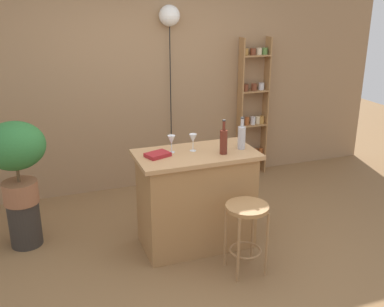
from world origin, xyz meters
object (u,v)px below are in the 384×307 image
Objects in this scene: spice_shelf at (253,107)px; wine_glass_left at (193,139)px; bar_stool at (247,222)px; plant_stool at (25,223)px; bottle_olive_oil at (224,141)px; bottle_wine_red at (242,137)px; wine_glass_center at (171,140)px; pendant_globe_light at (169,17)px; cookbook at (158,155)px; potted_plant at (15,153)px.

spice_shelf reaches higher than wine_glass_left.
plant_stool is (-1.82, 1.15, -0.26)m from bar_stool.
bottle_olive_oil is at bearing 92.48° from bar_stool.
bottle_olive_oil is 1.04× the size of bottle_wine_red.
wine_glass_center is (-0.65, 0.13, 0.00)m from bottle_wine_red.
pendant_globe_light is (-0.20, 1.58, 1.01)m from bottle_wine_red.
spice_shelf reaches higher than cookbook.
spice_shelf reaches higher than plant_stool.
potted_plant is at bearing -162.18° from spice_shelf.
cookbook is (-0.59, 0.13, -0.10)m from bottle_olive_oil.
pendant_globe_light is at bearing 28.39° from potted_plant.
bar_stool is 3.93× the size of wine_glass_center.
bar_stool is at bearing -87.52° from bottle_olive_oil.
plant_stool is 2.77× the size of wine_glass_center.
bottle_wine_red reaches higher than wine_glass_left.
bottle_wine_red is 0.14× the size of pendant_globe_light.
spice_shelf is 2.00m from wine_glass_left.
bottle_olive_oil is 0.23m from bottle_wine_red.
plant_stool is 2.16× the size of cookbook.
potted_plant is at bearing -151.61° from pendant_globe_light.
wine_glass_center is 0.19m from cookbook.
plant_stool is 2.10m from bottle_olive_oil.
potted_plant is (-2.94, -0.95, 0.03)m from spice_shelf.
cookbook reaches higher than plant_stool.
wine_glass_left is (-0.45, 0.10, 0.00)m from bottle_wine_red.
bottle_wine_red is 0.46m from wine_glass_left.
wine_glass_left is at bearing 143.78° from bottle_olive_oil.
bottle_olive_oil is (-1.14, -1.62, 0.15)m from spice_shelf.
pendant_globe_light is (0.61, 1.52, 1.11)m from cookbook.
bottle_wine_red is (0.20, 0.55, 0.58)m from bar_stool.
pendant_globe_light is at bearing 178.12° from spice_shelf.
pendant_globe_light reaches higher than wine_glass_center.
bar_stool is 0.35× the size of spice_shelf.
plant_stool is 1.67m from wine_glass_center.
potted_plant is 1.45m from wine_glass_center.
pendant_globe_light reaches higher than bottle_olive_oil.
bar_stool is 2.08× the size of bottle_wine_red.
spice_shelf is 2.28m from cookbook.
bar_stool is 3.07× the size of cookbook.
wine_glass_center reaches higher than bar_stool.
bar_stool is 0.91m from wine_glass_left.
bottle_wine_red is 1.89× the size of wine_glass_center.
wine_glass_center is at bearing 155.62° from bottle_olive_oil.
potted_plant is at bearing 136.57° from cookbook.
bottle_olive_oil is at bearing -90.58° from pendant_globe_light.
bar_stool is 0.29× the size of pendant_globe_light.
wine_glass_left reaches higher than plant_stool.
bottle_wine_red is at bearing -23.94° from cookbook.
plant_stool is at bearing 159.65° from bottle_olive_oil.
bottle_olive_oil is (-0.02, 0.48, 0.59)m from bar_stool.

